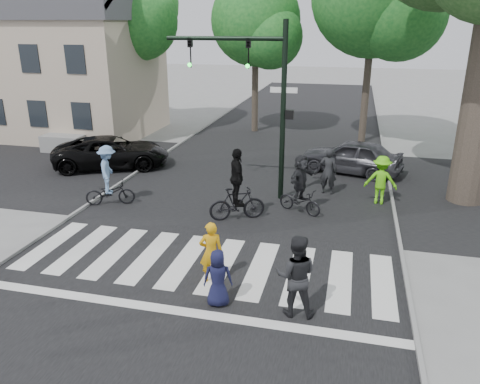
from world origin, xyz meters
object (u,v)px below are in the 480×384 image
object	(u,v)px
traffic_signal	(259,86)
pedestrian_woman	(211,252)
cyclist_left	(109,180)
cyclist_mid	(237,191)
pedestrian_child	(218,278)
pedestrian_adult	(296,276)
car_grey	(351,156)
car_suv	(112,152)
cyclist_right	(300,187)

from	to	relation	value
traffic_signal	pedestrian_woman	size ratio (longest dim) A/B	3.90
cyclist_left	cyclist_mid	distance (m)	4.52
pedestrian_child	pedestrian_adult	bearing A→B (deg)	167.55
pedestrian_adult	car_grey	size ratio (longest dim) A/B	0.45
pedestrian_adult	car_suv	world-z (taller)	pedestrian_adult
pedestrian_adult	car_grey	bearing A→B (deg)	-99.84
cyclist_left	cyclist_mid	world-z (taller)	cyclist_mid
traffic_signal	pedestrian_child	xyz separation A→B (m)	(0.56, -6.93, -3.24)
car_grey	pedestrian_adult	bearing A→B (deg)	9.46
traffic_signal	car_grey	distance (m)	5.86
car_suv	cyclist_left	bearing A→B (deg)	-175.41
pedestrian_adult	cyclist_mid	xyz separation A→B (m)	(-2.43, 4.65, 0.04)
cyclist_mid	car_grey	distance (m)	6.83
pedestrian_child	traffic_signal	bearing A→B (deg)	-100.08
pedestrian_child	cyclist_left	world-z (taller)	cyclist_left
cyclist_left	car_grey	world-z (taller)	cyclist_left
traffic_signal	cyclist_left	size ratio (longest dim) A/B	2.89
pedestrian_adult	pedestrian_woman	bearing A→B (deg)	-26.98
pedestrian_woman	car_suv	distance (m)	10.62
cyclist_mid	pedestrian_child	bearing A→B (deg)	-80.92
pedestrian_adult	cyclist_left	size ratio (longest dim) A/B	0.88
cyclist_left	pedestrian_adult	bearing A→B (deg)	-35.06
cyclist_mid	cyclist_right	xyz separation A→B (m)	(1.85, 1.04, -0.08)
pedestrian_adult	car_grey	distance (m)	10.63
pedestrian_adult	cyclist_mid	distance (m)	5.25
car_suv	pedestrian_child	bearing A→B (deg)	-163.42
cyclist_right	car_grey	xyz separation A→B (m)	(1.53, 4.89, -0.18)
pedestrian_woman	cyclist_mid	xyz separation A→B (m)	(-0.31, 3.79, 0.18)
pedestrian_child	pedestrian_adult	distance (m)	1.70
cyclist_mid	car_grey	bearing A→B (deg)	60.30
car_grey	cyclist_left	bearing A→B (deg)	-39.56
traffic_signal	pedestrian_adult	distance (m)	7.82
pedestrian_child	car_suv	bearing A→B (deg)	-65.42
traffic_signal	car_suv	bearing A→B (deg)	163.15
pedestrian_child	car_grey	xyz separation A→B (m)	(2.63, 10.65, 0.04)
cyclist_left	cyclist_mid	size ratio (longest dim) A/B	0.90
cyclist_mid	cyclist_left	bearing A→B (deg)	177.15
traffic_signal	cyclist_mid	xyz separation A→B (m)	(-0.19, -2.21, -2.95)
pedestrian_woman	car_grey	distance (m)	10.19
traffic_signal	pedestrian_adult	world-z (taller)	traffic_signal
traffic_signal	pedestrian_adult	size ratio (longest dim) A/B	3.29
pedestrian_child	car_grey	distance (m)	10.97
pedestrian_woman	pedestrian_adult	world-z (taller)	pedestrian_adult
traffic_signal	car_grey	world-z (taller)	traffic_signal
cyclist_right	car_suv	xyz separation A→B (m)	(-8.46, 3.23, -0.21)
pedestrian_child	cyclist_right	bearing A→B (deg)	-115.55
traffic_signal	car_suv	world-z (taller)	traffic_signal
pedestrian_adult	cyclist_mid	bearing A→B (deg)	-67.10
traffic_signal	cyclist_mid	bearing A→B (deg)	-94.93
traffic_signal	car_grey	bearing A→B (deg)	49.35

